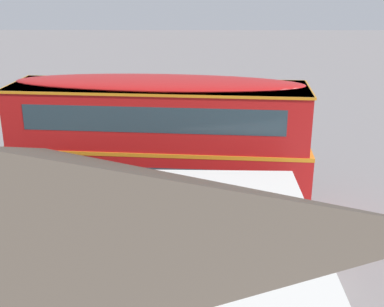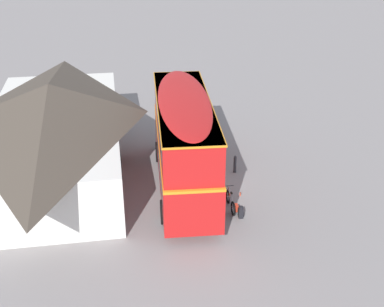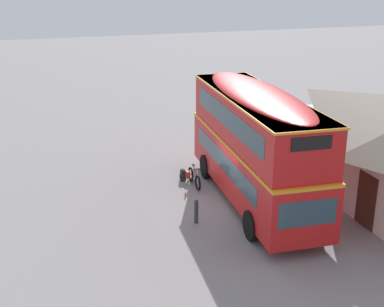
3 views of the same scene
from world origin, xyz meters
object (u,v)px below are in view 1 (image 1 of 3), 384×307
(double_decker_bus, at_px, (159,142))
(touring_bicycle, at_px, (228,184))
(backpack_on_ground, at_px, (246,183))
(water_bottle_red_squeeze, at_px, (199,183))
(kerb_bollard, at_px, (138,170))

(double_decker_bus, bearing_deg, touring_bicycle, -143.77)
(backpack_on_ground, height_order, water_bottle_red_squeeze, backpack_on_ground)
(touring_bicycle, height_order, water_bottle_red_squeeze, touring_bicycle)
(water_bottle_red_squeeze, bearing_deg, backpack_on_ground, 165.48)
(double_decker_bus, relative_size, touring_bicycle, 5.74)
(double_decker_bus, height_order, backpack_on_ground, double_decker_bus)
(double_decker_bus, distance_m, water_bottle_red_squeeze, 3.82)
(backpack_on_ground, relative_size, water_bottle_red_squeeze, 2.61)
(kerb_bollard, bearing_deg, touring_bicycle, 162.70)
(touring_bicycle, relative_size, water_bottle_red_squeeze, 8.19)
(double_decker_bus, distance_m, touring_bicycle, 3.78)
(water_bottle_red_squeeze, bearing_deg, touring_bicycle, 146.19)
(double_decker_bus, distance_m, kerb_bollard, 3.75)
(double_decker_bus, bearing_deg, backpack_on_ground, -146.70)
(backpack_on_ground, bearing_deg, kerb_bollard, -11.03)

